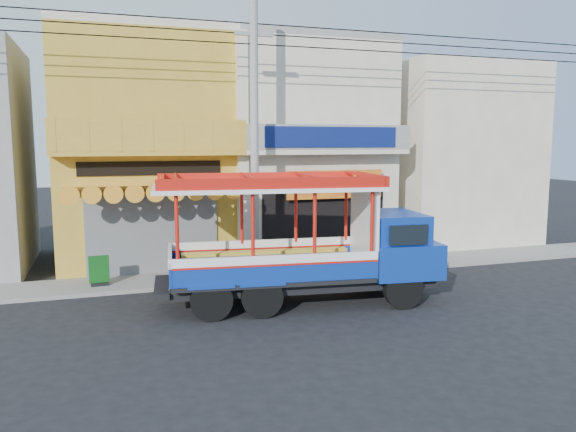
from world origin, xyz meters
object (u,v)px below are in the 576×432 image
at_px(potted_plant_a, 324,252).
at_px(potted_plant_c, 370,250).
at_px(songthaew_truck, 320,241).
at_px(utility_pole, 259,121).
at_px(green_sign, 99,273).

relative_size(potted_plant_a, potted_plant_c, 1.06).
bearing_deg(potted_plant_a, songthaew_truck, -137.14).
bearing_deg(potted_plant_a, potted_plant_c, -26.16).
xyz_separation_m(potted_plant_a, potted_plant_c, (1.66, -0.08, -0.03)).
height_order(utility_pole, potted_plant_c, utility_pole).
bearing_deg(potted_plant_a, green_sign, 157.21).
height_order(green_sign, potted_plant_a, potted_plant_a).
bearing_deg(utility_pole, potted_plant_a, 13.49).
bearing_deg(green_sign, utility_pole, -6.00).
relative_size(green_sign, potted_plant_c, 0.85).
bearing_deg(utility_pole, green_sign, 174.00).
height_order(utility_pole, green_sign, utility_pole).
xyz_separation_m(songthaew_truck, green_sign, (-5.77, 3.34, -1.20)).
bearing_deg(green_sign, potted_plant_a, 0.59).
bearing_deg(potted_plant_c, songthaew_truck, -32.25).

